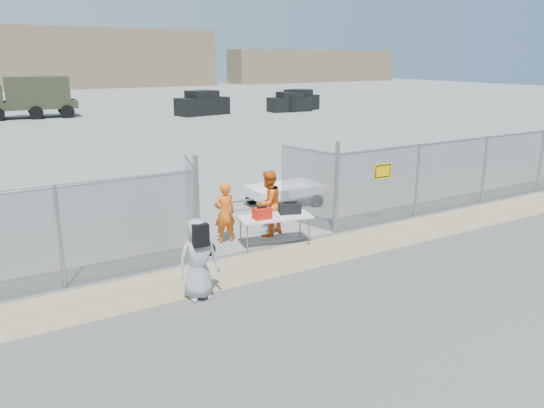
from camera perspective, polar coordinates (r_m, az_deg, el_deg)
ground at (r=11.95m, az=4.96°, el=-7.30°), size 160.00×160.00×0.00m
tarmac_inside at (r=51.52m, az=-23.76°, el=9.07°), size 160.00×80.00×0.01m
dirt_strip at (r=12.71m, az=2.32°, el=-5.79°), size 44.00×1.60×0.01m
distant_hills at (r=87.66m, az=-24.06°, el=14.13°), size 140.00×6.00×9.00m
chain_link_fence at (r=13.17m, az=0.00°, el=0.00°), size 40.00×0.20×2.20m
folding_table at (r=13.42m, az=0.30°, el=-2.88°), size 1.95×1.13×0.78m
orange_bag at (r=13.05m, az=-1.08°, el=-1.01°), size 0.45×0.31×0.27m
black_duffel at (r=13.50m, az=1.92°, el=-0.46°), size 0.63×0.49×0.27m
security_worker_left at (r=13.56m, az=-5.11°, el=-0.98°), size 0.59×0.40×1.58m
security_worker_right at (r=14.04m, az=-0.40°, el=0.08°), size 1.04×0.93×1.77m
visitor at (r=10.50m, az=-7.93°, el=-5.87°), size 0.83×0.57×1.64m
utility_trailer at (r=16.99m, az=1.31°, el=1.00°), size 3.06×1.62×0.73m
military_truck at (r=46.18m, az=-24.51°, el=10.38°), size 6.86×3.00×3.19m
parked_vehicle_near at (r=44.82m, az=-7.52°, el=10.70°), size 4.60×2.73×1.95m
parked_vehicle_mid at (r=47.40m, az=1.88°, el=10.91°), size 3.85×2.05×1.67m
parked_vehicle_far at (r=48.43m, az=2.83°, el=11.08°), size 4.38×2.95×1.82m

